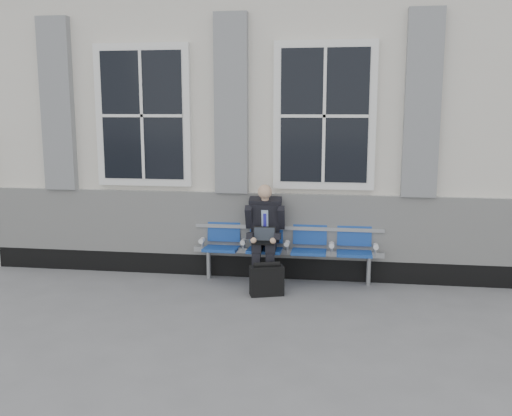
# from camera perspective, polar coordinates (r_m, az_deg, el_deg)

# --- Properties ---
(ground) EXTENTS (70.00, 70.00, 0.00)m
(ground) POSITION_cam_1_polar(r_m,az_deg,el_deg) (6.68, 3.02, -10.67)
(ground) COLOR slate
(ground) RESTS_ON ground
(station_building) EXTENTS (14.40, 4.40, 4.49)m
(station_building) POSITION_cam_1_polar(r_m,az_deg,el_deg) (9.72, 5.01, 9.14)
(station_building) COLOR silver
(station_building) RESTS_ON ground
(bench) EXTENTS (2.60, 0.47, 0.91)m
(bench) POSITION_cam_1_polar(r_m,az_deg,el_deg) (7.79, 3.16, -3.42)
(bench) COLOR #9EA0A3
(bench) RESTS_ON ground
(businessman) EXTENTS (0.54, 0.72, 1.36)m
(businessman) POSITION_cam_1_polar(r_m,az_deg,el_deg) (7.66, 0.89, -2.20)
(businessman) COLOR black
(businessman) RESTS_ON ground
(briefcase) EXTENTS (0.46, 0.30, 0.44)m
(briefcase) POSITION_cam_1_polar(r_m,az_deg,el_deg) (7.29, 1.08, -7.20)
(briefcase) COLOR black
(briefcase) RESTS_ON ground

